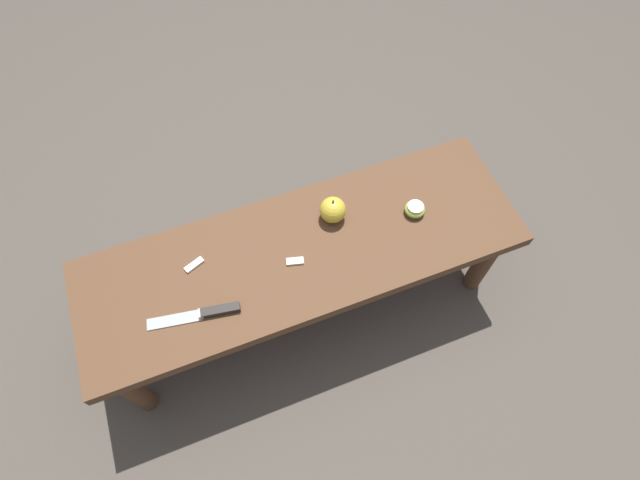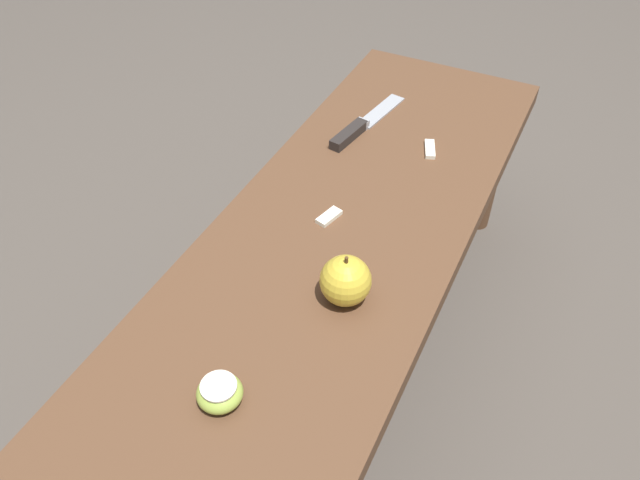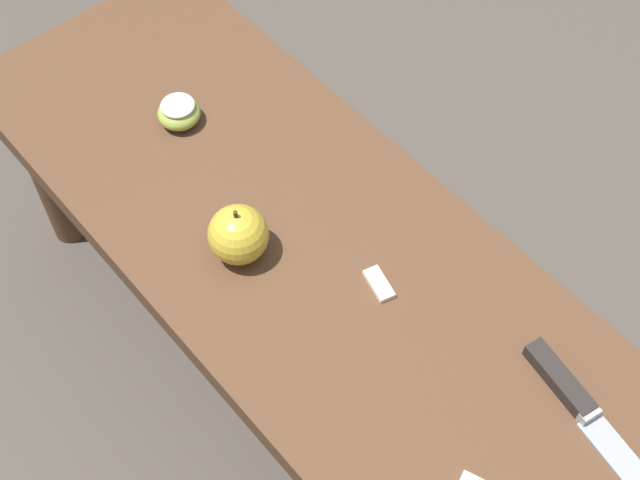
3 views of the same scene
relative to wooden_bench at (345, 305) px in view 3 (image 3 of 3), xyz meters
The scene contains 6 objects.
ground_plane 0.33m from the wooden_bench, ahead, with size 8.00×8.00×0.00m, color #4C443D.
wooden_bench is the anchor object (origin of this frame).
knife 0.32m from the wooden_bench, 163.02° to the right, with size 0.25×0.07×0.02m.
apple_whole 0.17m from the wooden_bench, 30.23° to the left, with size 0.08×0.08×0.09m.
apple_cut 0.36m from the wooden_bench, ahead, with size 0.06×0.06×0.03m.
apple_slice_near_knife 0.07m from the wooden_bench, 136.85° to the right, with size 0.05×0.03×0.01m.
Camera 3 is at (-0.42, 0.40, 1.33)m, focal length 50.00 mm.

